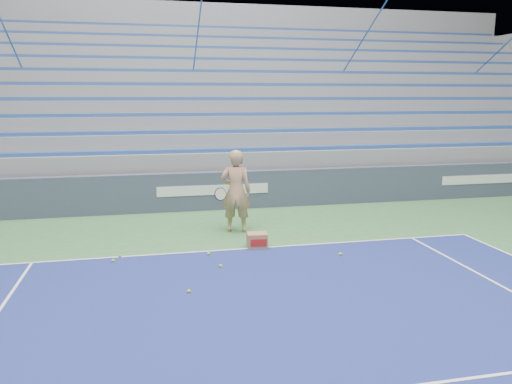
{
  "coord_description": "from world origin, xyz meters",
  "views": [
    {
      "loc": [
        -1.78,
        1.76,
        3.25
      ],
      "look_at": [
        0.53,
        12.38,
        1.15
      ],
      "focal_mm": 35.0,
      "sensor_mm": 36.0,
      "label": 1
    }
  ],
  "objects": [
    {
      "name": "sponsor_barrier",
      "position": [
        0.0,
        15.88,
        0.55
      ],
      "size": [
        30.0,
        0.32,
        1.1
      ],
      "color": "#394257",
      "rests_on": "ground"
    },
    {
      "name": "bleachers",
      "position": [
        0.0,
        21.6,
        2.36
      ],
      "size": [
        31.0,
        9.15,
        7.3
      ],
      "color": "gray",
      "rests_on": "ground"
    },
    {
      "name": "tennis_player",
      "position": [
        0.24,
        13.35,
        1.0
      ],
      "size": [
        1.02,
        0.94,
        2.0
      ],
      "color": "tan",
      "rests_on": "ground"
    },
    {
      "name": "ball_box",
      "position": [
        0.46,
        11.95,
        0.16
      ],
      "size": [
        0.46,
        0.37,
        0.32
      ],
      "color": "#9C6F4B",
      "rests_on": "ground"
    },
    {
      "name": "tennis_ball_0",
      "position": [
        -0.51,
        10.84,
        0.03
      ],
      "size": [
        0.07,
        0.07,
        0.07
      ],
      "primitive_type": "sphere",
      "color": "#AAD82C",
      "rests_on": "ground"
    },
    {
      "name": "tennis_ball_1",
      "position": [
        -2.55,
        11.6,
        0.03
      ],
      "size": [
        0.07,
        0.07,
        0.07
      ],
      "primitive_type": "sphere",
      "color": "#AAD82C",
      "rests_on": "ground"
    },
    {
      "name": "tennis_ball_2",
      "position": [
        2.02,
        11.03,
        0.03
      ],
      "size": [
        0.07,
        0.07,
        0.07
      ],
      "primitive_type": "sphere",
      "color": "#AAD82C",
      "rests_on": "ground"
    },
    {
      "name": "tennis_ball_3",
      "position": [
        -2.43,
        11.88,
        0.03
      ],
      "size": [
        0.07,
        0.07,
        0.07
      ],
      "primitive_type": "sphere",
      "color": "#AAD82C",
      "rests_on": "ground"
    },
    {
      "name": "tennis_ball_4",
      "position": [
        -0.64,
        11.64,
        0.03
      ],
      "size": [
        0.07,
        0.07,
        0.07
      ],
      "primitive_type": "sphere",
      "color": "#AAD82C",
      "rests_on": "ground"
    },
    {
      "name": "tennis_ball_5",
      "position": [
        -1.21,
        9.69,
        0.03
      ],
      "size": [
        0.07,
        0.07,
        0.07
      ],
      "primitive_type": "sphere",
      "color": "#AAD82C",
      "rests_on": "ground"
    }
  ]
}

